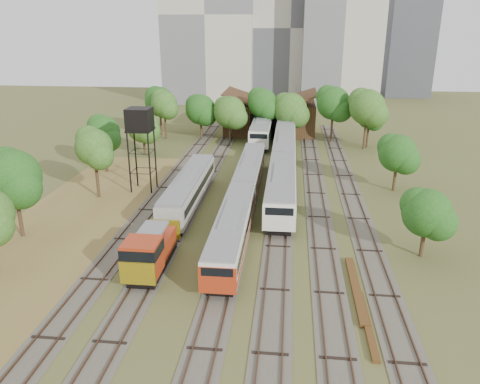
# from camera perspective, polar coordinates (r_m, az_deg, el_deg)

# --- Properties ---
(ground) EXTENTS (240.00, 240.00, 0.00)m
(ground) POSITION_cam_1_polar(r_m,az_deg,el_deg) (33.15, 0.49, -14.56)
(ground) COLOR #475123
(ground) RESTS_ON ground
(dry_grass_patch) EXTENTS (14.00, 60.00, 0.04)m
(dry_grass_patch) POSITION_cam_1_polar(r_m,az_deg,el_deg) (44.93, -22.05, -6.37)
(dry_grass_patch) COLOR brown
(dry_grass_patch) RESTS_ON ground
(tracks) EXTENTS (24.60, 80.00, 0.19)m
(tracks) POSITION_cam_1_polar(r_m,az_deg,el_deg) (55.59, 2.37, 0.10)
(tracks) COLOR #4C473D
(tracks) RESTS_ON ground
(railcar_red_set) EXTENTS (2.73, 34.58, 3.37)m
(railcar_red_set) POSITION_cam_1_polar(r_m,az_deg,el_deg) (48.83, 0.30, -0.53)
(railcar_red_set) COLOR black
(railcar_red_set) RESTS_ON ground
(railcar_green_set) EXTENTS (3.10, 52.08, 3.83)m
(railcar_green_set) POSITION_cam_1_polar(r_m,az_deg,el_deg) (67.30, 5.43, 5.28)
(railcar_green_set) COLOR black
(railcar_green_set) RESTS_ON ground
(railcar_rear) EXTENTS (3.15, 16.08, 3.91)m
(railcar_rear) POSITION_cam_1_polar(r_m,az_deg,el_deg) (78.97, 2.66, 7.53)
(railcar_rear) COLOR black
(railcar_rear) RESTS_ON ground
(shunter_locomotive) EXTENTS (2.71, 8.10, 3.54)m
(shunter_locomotive) POSITION_cam_1_polar(r_m,az_deg,el_deg) (37.90, -10.97, -7.29)
(shunter_locomotive) COLOR black
(shunter_locomotive) RESTS_ON ground
(old_grey_coach) EXTENTS (2.76, 18.00, 3.40)m
(old_grey_coach) POSITION_cam_1_polar(r_m,az_deg,el_deg) (51.08, -6.24, 0.36)
(old_grey_coach) COLOR black
(old_grey_coach) RESTS_ON ground
(water_tower) EXTENTS (2.83, 2.83, 9.80)m
(water_tower) POSITION_cam_1_polar(r_m,az_deg,el_deg) (55.24, -12.13, 8.39)
(water_tower) COLOR black
(water_tower) RESTS_ON ground
(rail_pile_near) EXTENTS (0.62, 9.36, 0.31)m
(rail_pile_near) POSITION_cam_1_polar(r_m,az_deg,el_deg) (36.55, 13.95, -11.36)
(rail_pile_near) COLOR #583819
(rail_pile_near) RESTS_ON ground
(rail_pile_far) EXTENTS (0.47, 7.54, 0.25)m
(rail_pile_far) POSITION_cam_1_polar(r_m,az_deg,el_deg) (33.04, 15.23, -15.22)
(rail_pile_far) COLOR #583819
(rail_pile_far) RESTS_ON ground
(maintenance_shed) EXTENTS (16.45, 11.55, 7.58)m
(maintenance_shed) POSITION_cam_1_polar(r_m,az_deg,el_deg) (86.77, 3.69, 9.18)
(maintenance_shed) COLOR #3C2015
(maintenance_shed) RESTS_ON ground
(tree_band_left) EXTENTS (7.67, 65.94, 8.52)m
(tree_band_left) POSITION_cam_1_polar(r_m,az_deg,el_deg) (58.38, -17.22, 5.56)
(tree_band_left) COLOR #382616
(tree_band_left) RESTS_ON ground
(tree_band_far) EXTENTS (38.15, 10.12, 9.42)m
(tree_band_far) POSITION_cam_1_polar(r_m,az_deg,el_deg) (78.79, 4.05, 10.24)
(tree_band_far) COLOR #382616
(tree_band_far) RESTS_ON ground
(tree_band_right) EXTENTS (5.27, 42.24, 6.84)m
(tree_band_right) POSITION_cam_1_polar(r_m,az_deg,el_deg) (57.48, 18.29, 4.38)
(tree_band_right) COLOR #382616
(tree_band_right) RESTS_ON ground
(tower_left) EXTENTS (22.00, 16.00, 42.00)m
(tower_left) POSITION_cam_1_polar(r_m,az_deg,el_deg) (124.04, -3.67, 20.72)
(tower_left) COLOR #B9B5A2
(tower_left) RESTS_ON ground
(tower_centre) EXTENTS (20.00, 18.00, 36.00)m
(tower_centre) POSITION_cam_1_polar(r_m,az_deg,el_deg) (127.28, 6.21, 19.27)
(tower_centre) COLOR #B6B0A5
(tower_centre) RESTS_ON ground
(tower_right) EXTENTS (18.00, 16.00, 48.00)m
(tower_right) POSITION_cam_1_polar(r_m,az_deg,el_deg) (119.94, 12.49, 21.80)
(tower_right) COLOR #B9B5A2
(tower_right) RESTS_ON ground
(tower_far_right) EXTENTS (12.00, 12.00, 28.00)m
(tower_far_right) POSITION_cam_1_polar(r_m,az_deg,el_deg) (140.89, 19.88, 16.68)
(tower_far_right) COLOR #43454B
(tower_far_right) RESTS_ON ground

